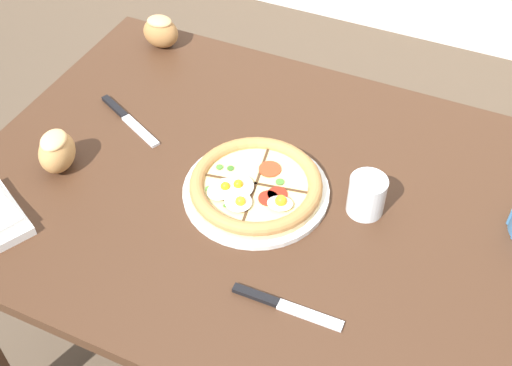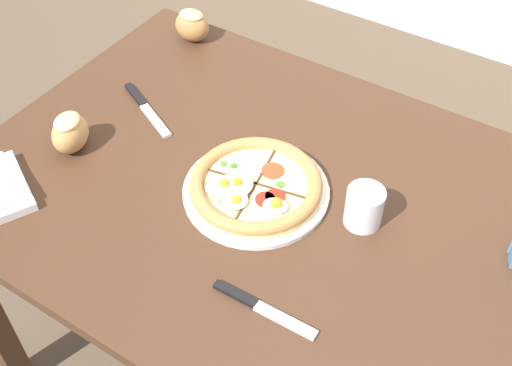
{
  "view_description": "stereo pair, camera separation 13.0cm",
  "coord_description": "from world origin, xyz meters",
  "px_view_note": "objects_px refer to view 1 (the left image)",
  "views": [
    {
      "loc": [
        0.32,
        -0.84,
        1.71
      ],
      "look_at": [
        -0.05,
        -0.02,
        0.78
      ],
      "focal_mm": 45.0,
      "sensor_mm": 36.0,
      "label": 1
    },
    {
      "loc": [
        0.44,
        -0.78,
        1.71
      ],
      "look_at": [
        -0.05,
        -0.02,
        0.78
      ],
      "focal_mm": 45.0,
      "sensor_mm": 36.0,
      "label": 2
    }
  ],
  "objects_px": {
    "pizza": "(256,187)",
    "dining_table": "(281,226)",
    "bread_piece_near": "(161,31)",
    "knife_spare": "(285,306)",
    "knife_main": "(129,120)",
    "bread_piece_mid": "(57,151)",
    "water_glass": "(366,197)"
  },
  "relations": [
    {
      "from": "knife_spare",
      "to": "water_glass",
      "type": "relative_size",
      "value": 2.47
    },
    {
      "from": "pizza",
      "to": "knife_spare",
      "type": "xyz_separation_m",
      "value": [
        0.16,
        -0.23,
        -0.02
      ]
    },
    {
      "from": "pizza",
      "to": "bread_piece_mid",
      "type": "height_order",
      "value": "bread_piece_mid"
    },
    {
      "from": "knife_spare",
      "to": "dining_table",
      "type": "bearing_deg",
      "value": 112.65
    },
    {
      "from": "knife_main",
      "to": "water_glass",
      "type": "xyz_separation_m",
      "value": [
        0.58,
        -0.04,
        0.03
      ]
    },
    {
      "from": "bread_piece_near",
      "to": "water_glass",
      "type": "relative_size",
      "value": 1.17
    },
    {
      "from": "pizza",
      "to": "bread_piece_near",
      "type": "bearing_deg",
      "value": 139.17
    },
    {
      "from": "water_glass",
      "to": "pizza",
      "type": "bearing_deg",
      "value": -166.83
    },
    {
      "from": "dining_table",
      "to": "knife_spare",
      "type": "relative_size",
      "value": 6.42
    },
    {
      "from": "knife_main",
      "to": "knife_spare",
      "type": "relative_size",
      "value": 1.0
    },
    {
      "from": "dining_table",
      "to": "knife_spare",
      "type": "height_order",
      "value": "knife_spare"
    },
    {
      "from": "pizza",
      "to": "knife_spare",
      "type": "bearing_deg",
      "value": -54.74
    },
    {
      "from": "bread_piece_mid",
      "to": "knife_main",
      "type": "distance_m",
      "value": 0.2
    },
    {
      "from": "dining_table",
      "to": "bread_piece_near",
      "type": "bearing_deg",
      "value": 143.68
    },
    {
      "from": "pizza",
      "to": "dining_table",
      "type": "bearing_deg",
      "value": 20.87
    },
    {
      "from": "pizza",
      "to": "knife_main",
      "type": "bearing_deg",
      "value": 166.38
    },
    {
      "from": "bread_piece_mid",
      "to": "knife_spare",
      "type": "height_order",
      "value": "bread_piece_mid"
    },
    {
      "from": "dining_table",
      "to": "pizza",
      "type": "bearing_deg",
      "value": -159.13
    },
    {
      "from": "pizza",
      "to": "water_glass",
      "type": "xyz_separation_m",
      "value": [
        0.22,
        0.05,
        0.02
      ]
    },
    {
      "from": "bread_piece_near",
      "to": "knife_spare",
      "type": "xyz_separation_m",
      "value": [
        0.61,
        -0.61,
        -0.04
      ]
    },
    {
      "from": "pizza",
      "to": "water_glass",
      "type": "relative_size",
      "value": 3.61
    },
    {
      "from": "bread_piece_near",
      "to": "dining_table",
      "type": "bearing_deg",
      "value": -36.32
    },
    {
      "from": "pizza",
      "to": "knife_main",
      "type": "relative_size",
      "value": 1.46
    },
    {
      "from": "knife_main",
      "to": "knife_spare",
      "type": "xyz_separation_m",
      "value": [
        0.52,
        -0.32,
        0.0
      ]
    },
    {
      "from": "pizza",
      "to": "bread_piece_near",
      "type": "height_order",
      "value": "bread_piece_near"
    },
    {
      "from": "pizza",
      "to": "knife_spare",
      "type": "relative_size",
      "value": 1.46
    },
    {
      "from": "knife_main",
      "to": "water_glass",
      "type": "relative_size",
      "value": 2.47
    },
    {
      "from": "dining_table",
      "to": "bread_piece_near",
      "type": "height_order",
      "value": "bread_piece_near"
    },
    {
      "from": "bread_piece_mid",
      "to": "knife_main",
      "type": "relative_size",
      "value": 0.56
    },
    {
      "from": "bread_piece_mid",
      "to": "knife_spare",
      "type": "xyz_separation_m",
      "value": [
        0.58,
        -0.13,
        -0.04
      ]
    },
    {
      "from": "dining_table",
      "to": "bread_piece_mid",
      "type": "height_order",
      "value": "bread_piece_mid"
    },
    {
      "from": "knife_main",
      "to": "knife_spare",
      "type": "height_order",
      "value": "same"
    }
  ]
}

